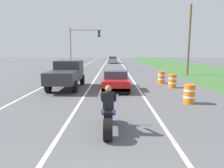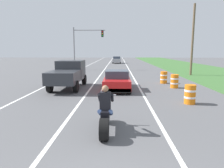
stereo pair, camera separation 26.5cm
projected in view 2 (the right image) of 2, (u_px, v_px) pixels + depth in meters
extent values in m
cube|color=white|center=(67.00, 76.00, 22.59)|extent=(0.14, 120.00, 0.01)
cube|color=white|center=(133.00, 76.00, 22.38)|extent=(0.14, 120.00, 0.01)
cube|color=white|center=(100.00, 76.00, 22.48)|extent=(0.14, 120.00, 0.01)
cylinder|color=black|center=(104.00, 129.00, 6.24)|extent=(0.28, 0.69, 0.69)
cylinder|color=black|center=(107.00, 115.00, 7.78)|extent=(0.12, 0.63, 0.63)
cube|color=black|center=(106.00, 113.00, 7.01)|extent=(0.28, 1.10, 0.36)
cylinder|color=#B2B2B7|center=(107.00, 106.00, 7.64)|extent=(0.08, 0.36, 0.73)
cylinder|color=#A5A5AA|center=(107.00, 95.00, 7.55)|extent=(0.70, 0.05, 0.05)
cube|color=black|center=(105.00, 101.00, 6.71)|extent=(0.36, 0.24, 0.60)
sphere|color=#9E7051|center=(105.00, 89.00, 6.64)|extent=(0.22, 0.22, 0.22)
cylinder|color=#384C7A|center=(100.00, 113.00, 6.81)|extent=(0.14, 0.47, 0.32)
cylinder|color=black|center=(99.00, 98.00, 7.00)|extent=(0.10, 0.51, 0.40)
cylinder|color=#384C7A|center=(111.00, 113.00, 6.80)|extent=(0.14, 0.47, 0.32)
cylinder|color=black|center=(112.00, 98.00, 6.99)|extent=(0.10, 0.51, 0.40)
cube|color=red|center=(117.00, 82.00, 14.60)|extent=(1.80, 4.30, 0.64)
cube|color=#333D4C|center=(117.00, 74.00, 14.31)|extent=(1.56, 1.70, 0.52)
cube|color=black|center=(117.00, 91.00, 12.62)|extent=(1.76, 0.20, 0.28)
cylinder|color=black|center=(107.00, 81.00, 16.24)|extent=(0.24, 0.64, 0.64)
cylinder|color=black|center=(127.00, 81.00, 16.19)|extent=(0.24, 0.64, 0.64)
cylinder|color=black|center=(104.00, 89.00, 13.08)|extent=(0.24, 0.64, 0.64)
cylinder|color=black|center=(129.00, 89.00, 13.03)|extent=(0.24, 0.64, 0.64)
cube|color=#2D3035|center=(71.00, 70.00, 15.83)|extent=(1.90, 2.10, 1.40)
cube|color=#333D4C|center=(72.00, 64.00, 16.12)|extent=(1.67, 0.29, 0.57)
cube|color=#2D3035|center=(64.00, 77.00, 13.66)|extent=(1.90, 2.70, 0.80)
cylinder|color=black|center=(63.00, 79.00, 16.79)|extent=(0.28, 0.80, 0.80)
cylinder|color=black|center=(84.00, 79.00, 16.74)|extent=(0.28, 0.80, 0.80)
cylinder|color=black|center=(50.00, 86.00, 13.49)|extent=(0.28, 0.80, 0.80)
cylinder|color=black|center=(76.00, 86.00, 13.43)|extent=(0.28, 0.80, 0.80)
cylinder|color=gray|center=(74.00, 49.00, 29.27)|extent=(0.18, 0.18, 6.00)
cylinder|color=gray|center=(89.00, 30.00, 28.79)|extent=(4.49, 0.12, 0.12)
cube|color=black|center=(102.00, 34.00, 28.81)|extent=(0.32, 0.24, 0.90)
sphere|color=red|center=(102.00, 32.00, 28.63)|extent=(0.16, 0.16, 0.16)
sphere|color=orange|center=(102.00, 34.00, 28.68)|extent=(0.16, 0.16, 0.16)
sphere|color=green|center=(102.00, 36.00, 28.72)|extent=(0.16, 0.16, 0.16)
cylinder|color=brown|center=(193.00, 40.00, 22.10)|extent=(0.24, 0.24, 7.66)
cylinder|color=orange|center=(190.00, 94.00, 10.55)|extent=(0.56, 0.56, 1.00)
cylinder|color=white|center=(190.00, 91.00, 10.52)|extent=(0.58, 0.58, 0.10)
cylinder|color=white|center=(190.00, 97.00, 10.57)|extent=(0.58, 0.58, 0.10)
cylinder|color=orange|center=(175.00, 81.00, 15.07)|extent=(0.56, 0.56, 1.00)
cylinder|color=white|center=(175.00, 79.00, 15.04)|extent=(0.58, 0.58, 0.10)
cylinder|color=white|center=(174.00, 83.00, 15.09)|extent=(0.58, 0.58, 0.10)
cylinder|color=orange|center=(164.00, 77.00, 17.21)|extent=(0.56, 0.56, 1.00)
cylinder|color=white|center=(164.00, 75.00, 17.17)|extent=(0.58, 0.58, 0.10)
cylinder|color=white|center=(164.00, 79.00, 17.23)|extent=(0.58, 0.58, 0.10)
cube|color=#99999E|center=(117.00, 60.00, 44.93)|extent=(1.76, 4.00, 0.70)
cube|color=#333D4C|center=(117.00, 58.00, 44.64)|extent=(1.56, 2.00, 0.50)
cylinder|color=black|center=(113.00, 62.00, 46.40)|extent=(0.20, 0.60, 0.60)
cylinder|color=black|center=(120.00, 62.00, 46.35)|extent=(0.20, 0.60, 0.60)
cylinder|color=black|center=(113.00, 62.00, 43.63)|extent=(0.20, 0.60, 0.60)
cylinder|color=black|center=(120.00, 62.00, 43.59)|extent=(0.20, 0.60, 0.60)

